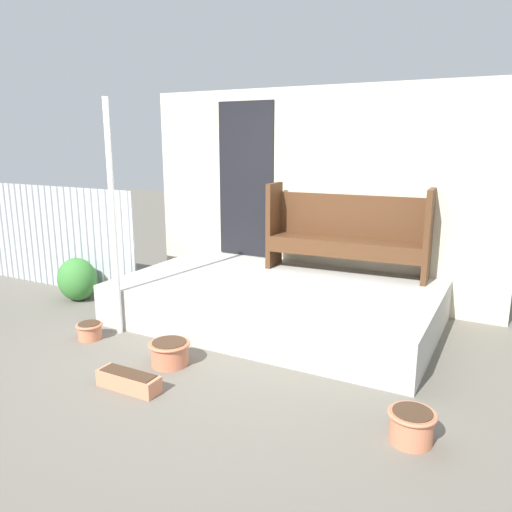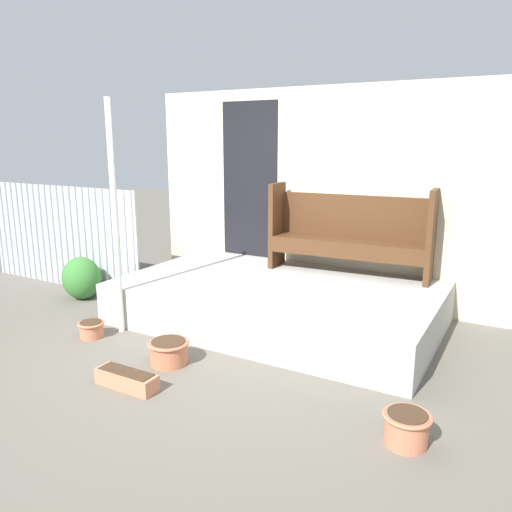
# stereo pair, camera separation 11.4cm
# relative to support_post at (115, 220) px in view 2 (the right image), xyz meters

# --- Properties ---
(ground_plane) EXTENTS (24.00, 24.00, 0.00)m
(ground_plane) POSITION_rel_support_post_xyz_m (1.20, 0.05, -1.19)
(ground_plane) COLOR #666056
(porch_slab) EXTENTS (3.39, 2.03, 0.45)m
(porch_slab) POSITION_rel_support_post_xyz_m (1.30, 1.06, -0.96)
(porch_slab) COLOR #B2AFA8
(porch_slab) RESTS_ON ground_plane
(house_wall) EXTENTS (4.59, 0.08, 2.60)m
(house_wall) POSITION_rel_support_post_xyz_m (1.26, 2.11, 0.12)
(house_wall) COLOR beige
(house_wall) RESTS_ON ground_plane
(fence_corrugated) EXTENTS (2.78, 0.05, 1.38)m
(fence_corrugated) POSITION_rel_support_post_xyz_m (-1.94, 0.89, -0.50)
(fence_corrugated) COLOR #ADB2B7
(fence_corrugated) RESTS_ON ground_plane
(support_post) EXTENTS (0.06, 0.06, 2.38)m
(support_post) POSITION_rel_support_post_xyz_m (0.00, 0.00, 0.00)
(support_post) COLOR white
(support_post) RESTS_ON ground_plane
(bench) EXTENTS (1.89, 0.52, 1.02)m
(bench) POSITION_rel_support_post_xyz_m (1.83, 1.86, -0.23)
(bench) COLOR #4C2D19
(bench) RESTS_ON porch_slab
(flower_pot_left) EXTENTS (0.27, 0.27, 0.17)m
(flower_pot_left) POSITION_rel_support_post_xyz_m (-0.15, -0.28, -1.09)
(flower_pot_left) COLOR #C67251
(flower_pot_left) RESTS_ON ground_plane
(flower_pot_middle) EXTENTS (0.38, 0.38, 0.22)m
(flower_pot_middle) POSITION_rel_support_post_xyz_m (0.93, -0.37, -1.07)
(flower_pot_middle) COLOR #C67251
(flower_pot_middle) RESTS_ON ground_plane
(flower_pot_right) EXTENTS (0.33, 0.33, 0.23)m
(flower_pot_right) POSITION_rel_support_post_xyz_m (3.09, -0.56, -1.06)
(flower_pot_right) COLOR #C67251
(flower_pot_right) RESTS_ON ground_plane
(planter_box_rect) EXTENTS (0.56, 0.17, 0.15)m
(planter_box_rect) POSITION_rel_support_post_xyz_m (0.92, -0.89, -1.12)
(planter_box_rect) COLOR tan
(planter_box_rect) RESTS_ON ground_plane
(shrub_by_fence) EXTENTS (0.50, 0.45, 0.54)m
(shrub_by_fence) POSITION_rel_support_post_xyz_m (-1.23, 0.58, -0.92)
(shrub_by_fence) COLOR #387A33
(shrub_by_fence) RESTS_ON ground_plane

